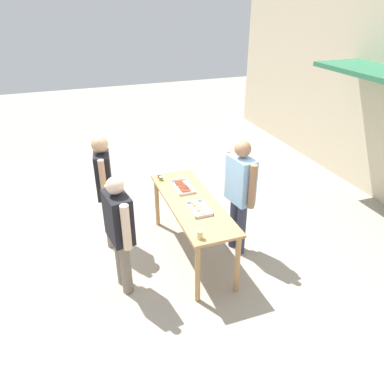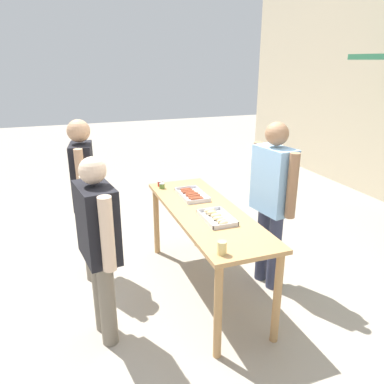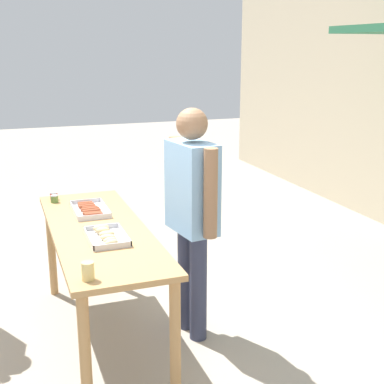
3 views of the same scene
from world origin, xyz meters
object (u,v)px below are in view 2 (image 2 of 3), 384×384
object	(u,v)px
beer_cup	(222,248)
food_tray_buns	(216,217)
person_customer_holding_hotdog	(84,186)
condiment_jar_mustard	(160,184)
person_customer_with_cup	(99,238)
food_tray_sausages	(192,195)
condiment_jar_ketchup	(162,186)
person_server_behind_table	(272,193)

from	to	relation	value
beer_cup	food_tray_buns	bearing A→B (deg)	160.12
beer_cup	person_customer_holding_hotdog	size ratio (longest dim) A/B	0.06
condiment_jar_mustard	person_customer_with_cup	size ratio (longest dim) A/B	0.04
food_tray_sausages	food_tray_buns	world-z (taller)	food_tray_buns
food_tray_sausages	condiment_jar_mustard	bearing A→B (deg)	-153.02
beer_cup	food_tray_sausages	bearing A→B (deg)	170.04
condiment_jar_ketchup	person_server_behind_table	distance (m)	1.31
beer_cup	person_customer_holding_hotdog	world-z (taller)	person_customer_holding_hotdog
person_server_behind_table	person_customer_with_cup	size ratio (longest dim) A/B	1.08
beer_cup	person_customer_with_cup	size ratio (longest dim) A/B	0.07
food_tray_buns	condiment_jar_ketchup	xyz separation A→B (m)	(-1.05, -0.24, 0.01)
food_tray_sausages	person_server_behind_table	xyz separation A→B (m)	(0.56, 0.68, 0.13)
condiment_jar_ketchup	beer_cup	distance (m)	1.69
food_tray_sausages	person_customer_holding_hotdog	world-z (taller)	person_customer_holding_hotdog
person_customer_with_cup	person_server_behind_table	bearing A→B (deg)	-90.44
person_customer_holding_hotdog	person_customer_with_cup	distance (m)	1.09
food_tray_sausages	person_server_behind_table	size ratio (longest dim) A/B	0.26
food_tray_sausages	beer_cup	bearing A→B (deg)	-9.96
food_tray_buns	person_customer_holding_hotdog	xyz separation A→B (m)	(-0.95, -1.13, 0.14)
beer_cup	person_customer_with_cup	world-z (taller)	person_customer_with_cup
food_tray_sausages	beer_cup	xyz separation A→B (m)	(1.32, -0.23, 0.04)
person_customer_holding_hotdog	food_tray_sausages	bearing A→B (deg)	-94.84
condiment_jar_ketchup	person_customer_with_cup	bearing A→B (deg)	-36.40
condiment_jar_ketchup	condiment_jar_mustard	bearing A→B (deg)	176.95
food_tray_sausages	condiment_jar_ketchup	distance (m)	0.44
person_server_behind_table	food_tray_buns	bearing A→B (deg)	-88.37
condiment_jar_mustard	beer_cup	bearing A→B (deg)	0.15
food_tray_sausages	condiment_jar_mustard	size ratio (longest dim) A/B	7.23
person_customer_holding_hotdog	food_tray_buns	bearing A→B (deg)	-121.49
person_server_behind_table	person_customer_holding_hotdog	size ratio (longest dim) A/B	1.00
food_tray_sausages	condiment_jar_mustard	distance (m)	0.52
food_tray_buns	person_customer_holding_hotdog	distance (m)	1.48
food_tray_sausages	person_customer_with_cup	bearing A→B (deg)	-53.96
condiment_jar_ketchup	beer_cup	size ratio (longest dim) A/B	0.60
beer_cup	person_server_behind_table	world-z (taller)	person_server_behind_table
person_customer_with_cup	food_tray_buns	bearing A→B (deg)	-91.77
person_server_behind_table	beer_cup	bearing A→B (deg)	-58.63
person_customer_with_cup	food_tray_sausages	bearing A→B (deg)	-62.39
condiment_jar_mustard	person_customer_holding_hotdog	size ratio (longest dim) A/B	0.04
beer_cup	person_customer_holding_hotdog	bearing A→B (deg)	-150.54
food_tray_sausages	condiment_jar_mustard	world-z (taller)	condiment_jar_mustard
person_server_behind_table	person_customer_holding_hotdog	distance (m)	1.99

